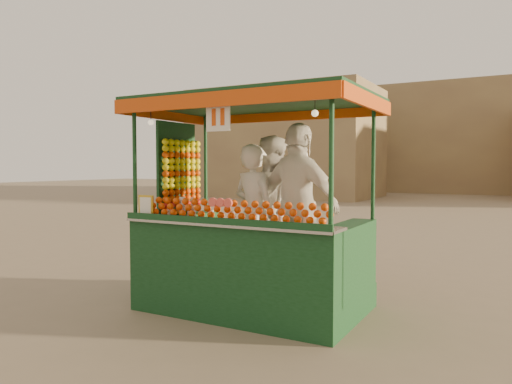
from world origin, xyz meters
The scene contains 7 objects.
ground centered at (0.00, 0.00, 0.00)m, with size 90.00×90.00×0.00m, color #756653.
building_left centered at (-9.00, 20.00, 3.00)m, with size 10.00×6.00×6.00m, color #978156.
building_center centered at (-2.00, 30.00, 3.50)m, with size 14.00×7.00×7.00m, color #978156.
juice_cart centered at (0.01, -0.31, 0.83)m, with size 2.78×1.80×2.52m.
vendor_left centered at (0.03, -0.11, 1.14)m, with size 0.70×0.55×1.69m.
vendor_middle centered at (0.05, 0.31, 1.20)m, with size 1.05×0.92×1.81m.
vendor_right centered at (0.62, -0.12, 1.26)m, with size 1.22×0.80×1.93m.
Camera 1 is at (2.88, -5.27, 1.72)m, focal length 34.13 mm.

